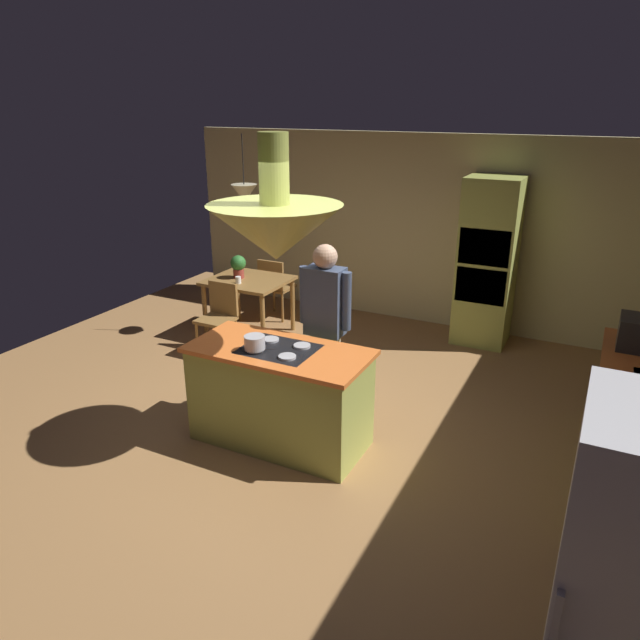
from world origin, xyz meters
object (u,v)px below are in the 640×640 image
potted_plant_on_table (238,265)px  cup_on_table (238,280)px  chair_by_back_wall (275,285)px  cooking_pot_on_cooktop (255,342)px  dining_table (249,287)px  kitchen_island (280,395)px  oven_tower (487,262)px  person_at_island (325,320)px  chair_facing_island (219,313)px

potted_plant_on_table → cup_on_table: (0.14, -0.21, -0.12)m
chair_by_back_wall → cooking_pot_on_cooktop: (1.54, -2.89, 0.49)m
dining_table → chair_by_back_wall: bearing=90.0°
kitchen_island → oven_tower: (1.10, 3.24, 0.58)m
person_at_island → chair_facing_island: (-1.83, 0.79, -0.49)m
kitchen_island → person_at_island: 0.85m
oven_tower → cooking_pot_on_cooktop: (-1.26, -3.37, -0.05)m
kitchen_island → cooking_pot_on_cooktop: size_ratio=8.88×
chair_by_back_wall → potted_plant_on_table: bearing=77.9°
cup_on_table → potted_plant_on_table: bearing=122.8°
potted_plant_on_table → cooking_pot_on_cooktop: (1.68, -2.23, 0.07)m
oven_tower → person_at_island: size_ratio=1.22×
cup_on_table → person_at_island: bearing=-33.9°
person_at_island → cooking_pot_on_cooktop: bearing=-110.0°
cup_on_table → cooking_pot_on_cooktop: size_ratio=0.50×
kitchen_island → dining_table: 2.71m
kitchen_island → dining_table: bearing=129.0°
cooking_pot_on_cooktop → kitchen_island: bearing=39.1°
chair_facing_island → cooking_pot_on_cooktop: (1.54, -1.57, 0.49)m
kitchen_island → oven_tower: oven_tower is taller
chair_by_back_wall → chair_facing_island: bearing=90.0°
kitchen_island → person_at_island: (0.13, 0.65, 0.53)m
dining_table → cup_on_table: cup_on_table is taller
oven_tower → chair_by_back_wall: bearing=-170.2°
dining_table → cooking_pot_on_cooktop: cooking_pot_on_cooktop is taller
person_at_island → chair_by_back_wall: (-1.83, 2.10, -0.49)m
chair_facing_island → chair_by_back_wall: 1.31m
chair_by_back_wall → potted_plant_on_table: potted_plant_on_table is taller
kitchen_island → chair_facing_island: size_ratio=1.84×
dining_table → cooking_pot_on_cooktop: bearing=-55.4°
chair_facing_island → cooking_pot_on_cooktop: size_ratio=4.83×
cup_on_table → kitchen_island: bearing=-47.9°
cup_on_table → oven_tower: bearing=25.9°
chair_facing_island → chair_by_back_wall: (0.00, 1.31, 0.00)m
person_at_island → potted_plant_on_table: 2.44m
person_at_island → chair_by_back_wall: size_ratio=1.97×
chair_facing_island → person_at_island: bearing=-23.4°
kitchen_island → chair_facing_island: kitchen_island is taller
kitchen_island → potted_plant_on_table: 2.83m
dining_table → potted_plant_on_table: (-0.14, -0.00, 0.27)m
kitchen_island → dining_table: size_ratio=1.59×
person_at_island → cup_on_table: bearing=146.1°
potted_plant_on_table → cup_on_table: bearing=-57.2°
chair_by_back_wall → cup_on_table: (-0.00, -0.88, 0.30)m
kitchen_island → cooking_pot_on_cooktop: bearing=-140.9°
person_at_island → chair_by_back_wall: bearing=131.0°
potted_plant_on_table → chair_facing_island: bearing=-77.8°
oven_tower → potted_plant_on_table: (-2.94, -1.15, -0.12)m
potted_plant_on_table → cooking_pot_on_cooktop: bearing=-52.9°
person_at_island → potted_plant_on_table: size_ratio=5.72×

